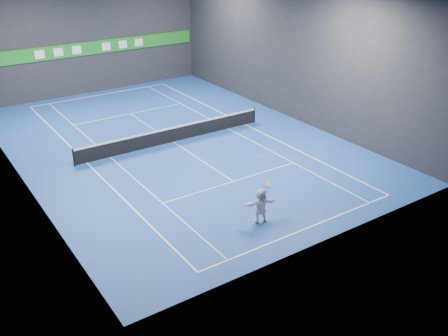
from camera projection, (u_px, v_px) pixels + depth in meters
ground at (174, 142)px, 30.62m from camera, size 26.00×26.00×0.00m
wall_back at (90, 35)px, 38.42m from camera, size 18.00×0.10×9.00m
wall_front at (334, 141)px, 18.96m from camera, size 18.00×0.10×9.00m
wall_left at (6, 96)px, 24.14m from camera, size 0.10×26.00×9.00m
wall_right at (289, 51)px, 33.23m from camera, size 0.10×26.00×9.00m
baseline_near at (305, 229)px, 21.72m from camera, size 10.98×0.08×0.01m
baseline_far at (101, 95)px, 39.52m from camera, size 10.98×0.08×0.01m
sideline_doubles_left at (87, 163)px, 27.85m from camera, size 0.08×23.78×0.01m
sideline_doubles_right at (246, 125)px, 33.39m from camera, size 0.08×23.78×0.01m
sideline_singles_left at (111, 158)px, 28.55m from camera, size 0.06×23.78×0.01m
sideline_singles_right at (229, 129)px, 32.70m from camera, size 0.06×23.78×0.01m
service_line_near at (233, 181)px, 25.83m from camera, size 8.23×0.06×0.01m
service_line_far at (130, 114)px, 35.41m from camera, size 8.23×0.06×0.01m
center_service_line at (174, 142)px, 30.62m from camera, size 0.06×12.80×0.01m
player at (261, 205)px, 21.94m from camera, size 1.58×0.87×1.63m
tennis_ball at (259, 159)px, 21.01m from camera, size 0.07×0.07×0.07m
tennis_net at (173, 134)px, 30.39m from camera, size 12.50×0.10×1.07m
sponsor_banner at (91, 48)px, 38.80m from camera, size 17.64×0.11×1.00m
tennis_racket at (266, 186)px, 21.75m from camera, size 0.50×0.38×0.61m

